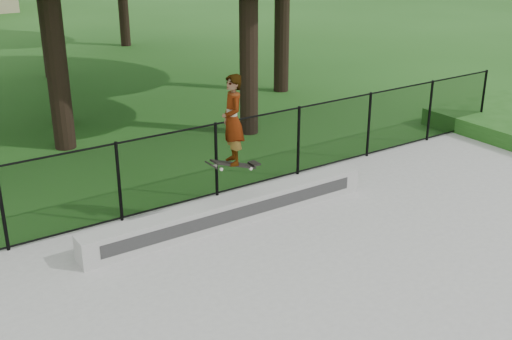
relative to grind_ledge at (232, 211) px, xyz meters
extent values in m
cube|color=#B7B8B2|center=(0.00, 0.00, 0.00)|extent=(5.65, 0.40, 0.46)
cube|color=black|center=(0.03, 0.00, 0.89)|extent=(0.81, 0.23, 0.29)
imported|color=#A2C6D5|center=(0.03, 0.00, 1.69)|extent=(0.52, 0.65, 1.56)
cylinder|color=black|center=(-3.60, 1.20, 0.52)|extent=(0.06, 0.06, 1.50)
cylinder|color=black|center=(-1.60, 1.20, 0.52)|extent=(0.06, 0.06, 1.50)
cylinder|color=black|center=(0.40, 1.20, 0.52)|extent=(0.06, 0.06, 1.50)
cylinder|color=black|center=(2.40, 1.20, 0.52)|extent=(0.06, 0.06, 1.50)
cylinder|color=black|center=(4.40, 1.20, 0.52)|extent=(0.06, 0.06, 1.50)
cylinder|color=black|center=(6.40, 1.20, 0.52)|extent=(0.06, 0.06, 1.50)
cylinder|color=black|center=(8.40, 1.20, 0.52)|extent=(0.06, 0.06, 1.50)
cylinder|color=black|center=(0.40, 1.20, 1.24)|extent=(16.00, 0.04, 0.04)
cylinder|color=black|center=(0.40, 1.20, -0.18)|extent=(16.00, 0.04, 0.04)
cube|color=black|center=(0.40, 1.20, 0.52)|extent=(16.00, 0.01, 1.50)
cylinder|color=black|center=(-1.10, 5.80, 2.19)|extent=(0.44, 0.44, 4.97)
cylinder|color=black|center=(3.20, 4.30, 2.01)|extent=(0.44, 0.44, 4.61)
cylinder|color=black|center=(6.40, 7.30, 2.45)|extent=(0.44, 0.44, 5.49)
cylinder|color=black|center=(0.90, 13.30, 2.25)|extent=(0.44, 0.44, 5.09)
cylinder|color=black|center=(-0.49, 7.91, 2.70)|extent=(0.44, 0.44, 5.98)
camera|label=1|loc=(-5.44, -8.84, 4.89)|focal=45.00mm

